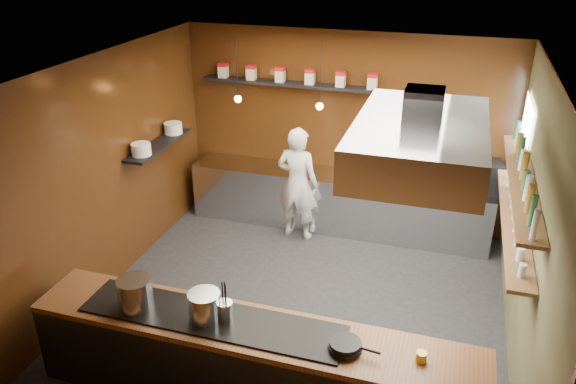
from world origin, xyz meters
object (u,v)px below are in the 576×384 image
at_px(stockpot_large, 135,294).
at_px(stockpot_small, 205,306).
at_px(extractor_hood, 420,140).
at_px(espresso_machine, 485,177).
at_px(chef, 297,184).

distance_m(stockpot_large, stockpot_small, 0.72).
relative_size(extractor_hood, stockpot_small, 6.45).
bearing_deg(espresso_machine, chef, -179.37).
distance_m(extractor_hood, stockpot_large, 3.11).
bearing_deg(extractor_hood, stockpot_small, -144.64).
xyz_separation_m(espresso_machine, chef, (-2.62, -0.50, -0.25)).
distance_m(espresso_machine, chef, 2.68).
bearing_deg(stockpot_large, espresso_machine, 50.19).
bearing_deg(espresso_machine, extractor_hood, -117.09).
xyz_separation_m(extractor_hood, stockpot_small, (-1.74, -1.24, -1.42)).
relative_size(stockpot_large, stockpot_small, 1.08).
bearing_deg(stockpot_small, stockpot_large, -176.98).
height_order(stockpot_large, stockpot_small, stockpot_large).
relative_size(extractor_hood, chef, 1.14).
bearing_deg(stockpot_small, extractor_hood, 35.36).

